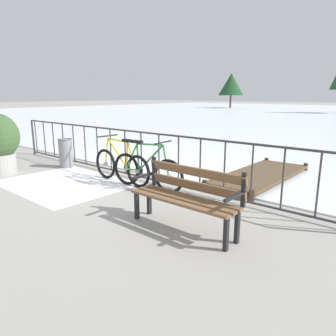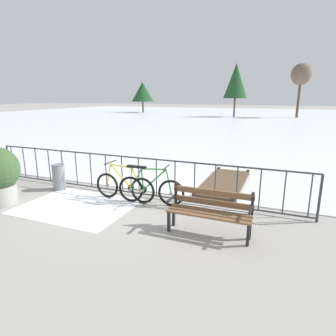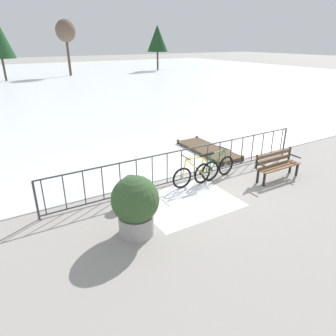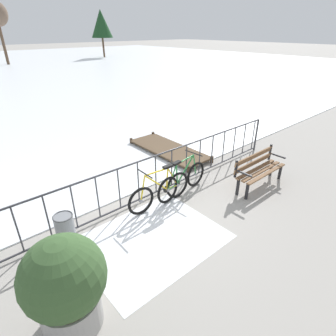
{
  "view_description": "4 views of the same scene",
  "coord_description": "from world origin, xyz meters",
  "px_view_note": "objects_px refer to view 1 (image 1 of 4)",
  "views": [
    {
      "loc": [
        4.98,
        -4.63,
        1.81
      ],
      "look_at": [
        1.42,
        -0.48,
        0.54
      ],
      "focal_mm": 33.62,
      "sensor_mm": 36.0,
      "label": 1
    },
    {
      "loc": [
        3.7,
        -6.39,
        2.61
      ],
      "look_at": [
        1.17,
        -0.22,
        0.92
      ],
      "focal_mm": 30.59,
      "sensor_mm": 36.0,
      "label": 2
    },
    {
      "loc": [
        -5.12,
        -7.27,
        4.16
      ],
      "look_at": [
        -0.8,
        -0.12,
        0.63
      ],
      "focal_mm": 32.63,
      "sensor_mm": 36.0,
      "label": 3
    },
    {
      "loc": [
        -3.28,
        -4.47,
        3.64
      ],
      "look_at": [
        0.24,
        -0.45,
        0.91
      ],
      "focal_mm": 29.2,
      "sensor_mm": 36.0,
      "label": 4
    }
  ],
  "objects_px": {
    "bicycle_near_railing": "(146,171)",
    "park_bench": "(187,193)",
    "bicycle_second": "(121,166)",
    "trash_bin": "(66,153)"
  },
  "relations": [
    {
      "from": "park_bench",
      "to": "trash_bin",
      "type": "distance_m",
      "value": 4.73
    },
    {
      "from": "bicycle_near_railing",
      "to": "trash_bin",
      "type": "distance_m",
      "value": 2.89
    },
    {
      "from": "bicycle_near_railing",
      "to": "park_bench",
      "type": "distance_m",
      "value": 1.99
    },
    {
      "from": "bicycle_near_railing",
      "to": "trash_bin",
      "type": "xyz_separation_m",
      "value": [
        -2.89,
        0.02,
        0.0
      ]
    },
    {
      "from": "park_bench",
      "to": "trash_bin",
      "type": "height_order",
      "value": "park_bench"
    },
    {
      "from": "bicycle_near_railing",
      "to": "bicycle_second",
      "type": "height_order",
      "value": "same"
    },
    {
      "from": "bicycle_near_railing",
      "to": "park_bench",
      "type": "bearing_deg",
      "value": -29.19
    },
    {
      "from": "bicycle_near_railing",
      "to": "bicycle_second",
      "type": "bearing_deg",
      "value": -178.02
    },
    {
      "from": "bicycle_near_railing",
      "to": "trash_bin",
      "type": "height_order",
      "value": "bicycle_near_railing"
    },
    {
      "from": "bicycle_second",
      "to": "trash_bin",
      "type": "distance_m",
      "value": 2.17
    }
  ]
}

